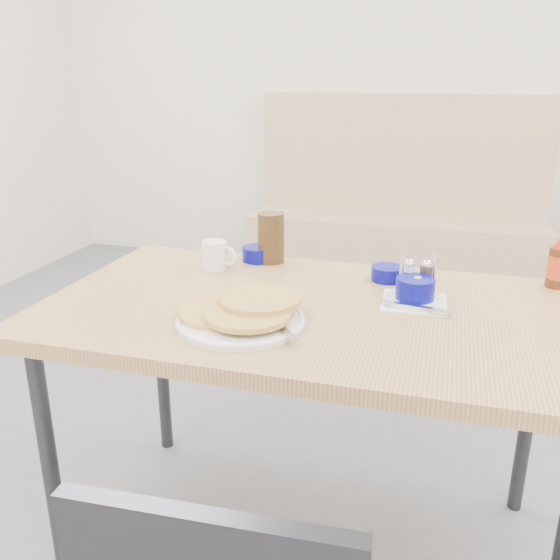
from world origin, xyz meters
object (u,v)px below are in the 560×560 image
(grits_setting, at_px, (415,292))
(condiment_caddy, at_px, (417,280))
(dining_table, at_px, (310,327))
(creamer_bowl, at_px, (258,254))
(syrup_bottle, at_px, (559,264))
(booth_bench, at_px, (396,229))
(amber_tumbler, at_px, (271,238))
(butter_bowl, at_px, (387,274))
(pancake_plate, at_px, (242,314))
(coffee_mug, at_px, (216,255))

(grits_setting, height_order, condiment_caddy, condiment_caddy)
(dining_table, distance_m, creamer_bowl, 0.43)
(dining_table, xyz_separation_m, syrup_bottle, (0.64, 0.33, 0.13))
(booth_bench, distance_m, amber_tumbler, 2.26)
(butter_bowl, bearing_deg, amber_tumbler, 167.90)
(pancake_plate, relative_size, amber_tumbler, 2.05)
(coffee_mug, bearing_deg, dining_table, -32.22)
(dining_table, height_order, amber_tumbler, amber_tumbler)
(dining_table, bearing_deg, creamer_bowl, 126.77)
(dining_table, xyz_separation_m, amber_tumbler, (-0.21, 0.34, 0.14))
(booth_bench, distance_m, grits_setting, 2.49)
(butter_bowl, relative_size, syrup_bottle, 0.61)
(grits_setting, relative_size, condiment_caddy, 1.59)
(butter_bowl, relative_size, condiment_caddy, 0.78)
(coffee_mug, bearing_deg, booth_bench, 81.32)
(coffee_mug, height_order, creamer_bowl, coffee_mug)
(grits_setting, bearing_deg, amber_tumbler, 152.34)
(pancake_plate, relative_size, syrup_bottle, 2.13)
(booth_bench, bearing_deg, coffee_mug, -98.68)
(grits_setting, bearing_deg, coffee_mug, 168.08)
(booth_bench, xyz_separation_m, creamer_bowl, (-0.25, -2.19, 0.43))
(creamer_bowl, bearing_deg, condiment_caddy, -19.62)
(syrup_bottle, bearing_deg, creamer_bowl, 179.68)
(creamer_bowl, bearing_deg, booth_bench, 83.39)
(grits_setting, bearing_deg, butter_bowl, 118.67)
(coffee_mug, height_order, butter_bowl, coffee_mug)
(dining_table, height_order, condiment_caddy, condiment_caddy)
(booth_bench, xyz_separation_m, amber_tumbler, (-0.21, -2.19, 0.49))
(creamer_bowl, bearing_deg, dining_table, -53.23)
(pancake_plate, distance_m, condiment_caddy, 0.51)
(dining_table, distance_m, coffee_mug, 0.43)
(amber_tumbler, distance_m, syrup_bottle, 0.85)
(pancake_plate, xyz_separation_m, syrup_bottle, (0.77, 0.49, 0.04))
(coffee_mug, distance_m, amber_tumbler, 0.19)
(pancake_plate, xyz_separation_m, creamer_bowl, (-0.12, 0.50, 0.00))
(pancake_plate, xyz_separation_m, grits_setting, (0.39, 0.25, 0.01))
(pancake_plate, height_order, condiment_caddy, condiment_caddy)
(butter_bowl, bearing_deg, creamer_bowl, 169.12)
(butter_bowl, xyz_separation_m, syrup_bottle, (0.47, 0.08, 0.05))
(grits_setting, height_order, syrup_bottle, syrup_bottle)
(booth_bench, relative_size, creamer_bowl, 18.55)
(butter_bowl, bearing_deg, condiment_caddy, -48.58)
(coffee_mug, xyz_separation_m, condiment_caddy, (0.61, -0.07, -0.00))
(grits_setting, relative_size, butter_bowl, 2.04)
(coffee_mug, relative_size, butter_bowl, 1.21)
(coffee_mug, distance_m, syrup_bottle, 1.00)
(pancake_plate, relative_size, butter_bowl, 3.50)
(booth_bench, bearing_deg, grits_setting, -83.88)
(grits_setting, relative_size, syrup_bottle, 1.24)
(condiment_caddy, bearing_deg, dining_table, -158.35)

